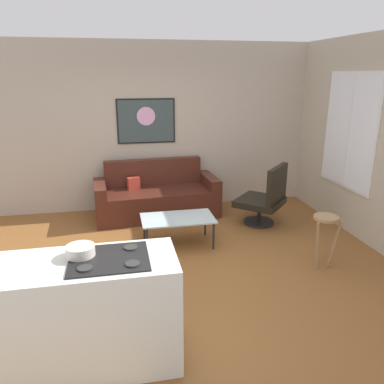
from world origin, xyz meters
TOP-DOWN VIEW (x-y plane):
  - ground at (0.00, 0.00)m, footprint 6.40×6.40m
  - back_wall at (0.00, 2.42)m, footprint 6.40×0.05m
  - right_wall at (2.62, 0.30)m, footprint 0.05×6.40m
  - couch at (-0.14, 1.96)m, footprint 2.05×0.94m
  - coffee_table at (0.02, 0.73)m, footprint 0.99×0.57m
  - armchair at (1.48, 1.19)m, footprint 0.94×0.94m
  - bar_stool at (1.65, -0.24)m, footprint 0.34×0.34m
  - kitchen_counter at (-1.14, -1.36)m, footprint 1.62×0.63m
  - mixing_bowl at (-1.07, -1.27)m, footprint 0.22×0.22m
  - wall_painting at (-0.23, 2.38)m, footprint 0.97×0.03m
  - window at (2.59, 0.90)m, footprint 0.03×1.24m

SIDE VIEW (x-z plane):
  - ground at x=0.00m, z-range -0.04..0.00m
  - couch at x=-0.14m, z-range -0.15..0.75m
  - coffee_table at x=0.02m, z-range 0.17..0.57m
  - armchair at x=1.48m, z-range -0.04..0.92m
  - kitchen_counter at x=-1.14m, z-range -0.01..0.94m
  - bar_stool at x=1.65m, z-range 0.17..0.83m
  - mixing_bowl at x=-1.07m, z-range 0.92..1.01m
  - back_wall at x=0.00m, z-range 0.00..2.80m
  - right_wall at x=2.62m, z-range 0.00..2.80m
  - window at x=2.59m, z-range 0.64..2.31m
  - wall_painting at x=-0.23m, z-range 1.15..1.89m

